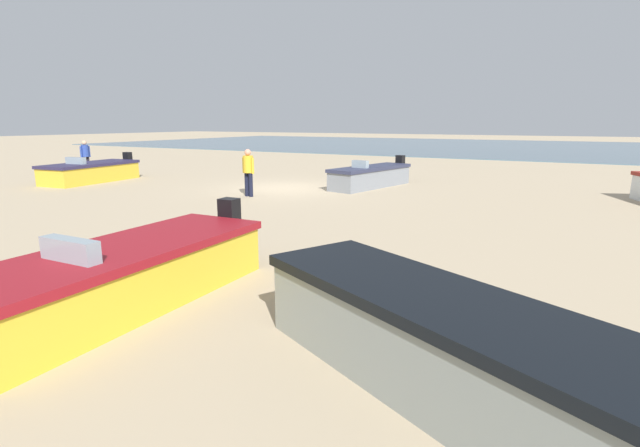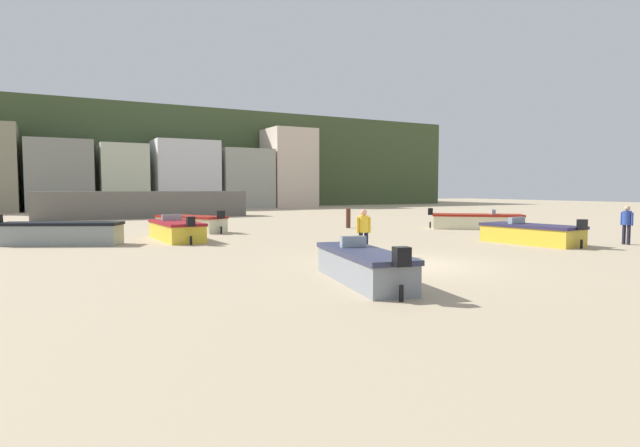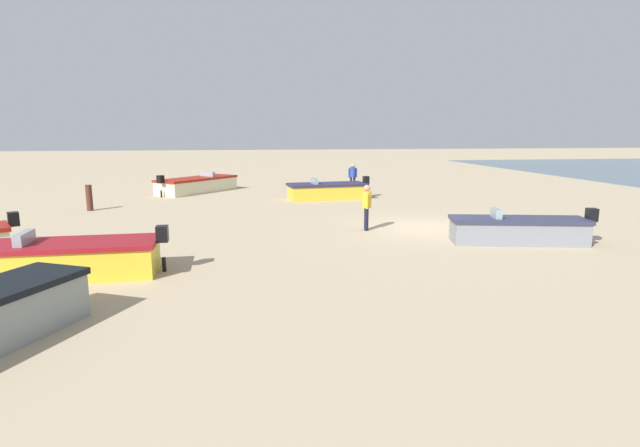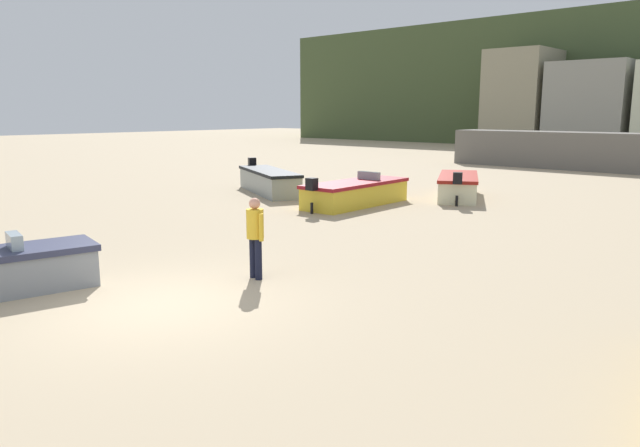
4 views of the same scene
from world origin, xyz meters
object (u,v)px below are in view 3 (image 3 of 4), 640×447
(boat_grey_2, at_px, (519,230))
(beach_walker_foreground, at_px, (353,175))
(boat_yellow_3, at_px, (327,191))
(mooring_post_near_water, at_px, (89,198))
(beach_walker_distant, at_px, (367,204))
(boat_cream_0, at_px, (197,185))
(boat_yellow_1, at_px, (62,259))

(boat_grey_2, relative_size, beach_walker_foreground, 2.76)
(boat_yellow_3, bearing_deg, mooring_post_near_water, 94.75)
(mooring_post_near_water, distance_m, beach_walker_distant, 12.70)
(boat_grey_2, distance_m, mooring_post_near_water, 17.73)
(boat_cream_0, distance_m, beach_walker_distant, 14.18)
(boat_cream_0, bearing_deg, boat_grey_2, -12.92)
(boat_yellow_1, distance_m, boat_yellow_3, 15.49)
(boat_grey_2, relative_size, beach_walker_distant, 2.76)
(boat_cream_0, height_order, mooring_post_near_water, boat_cream_0)
(boat_cream_0, xyz_separation_m, boat_grey_2, (-15.08, -11.22, -0.02))
(boat_grey_2, bearing_deg, boat_yellow_3, 32.70)
(boat_cream_0, height_order, boat_yellow_3, boat_cream_0)
(boat_cream_0, relative_size, beach_walker_distant, 3.07)
(mooring_post_near_water, bearing_deg, boat_cream_0, -33.60)
(boat_yellow_1, height_order, beach_walker_distant, beach_walker_distant)
(boat_yellow_1, xyz_separation_m, boat_yellow_3, (12.84, -8.66, -0.02))
(boat_yellow_3, height_order, beach_walker_distant, beach_walker_distant)
(mooring_post_near_water, bearing_deg, beach_walker_foreground, -67.38)
(boat_grey_2, height_order, boat_yellow_3, boat_yellow_3)
(boat_yellow_1, distance_m, boat_grey_2, 13.00)
(boat_cream_0, distance_m, boat_grey_2, 18.80)
(boat_yellow_3, bearing_deg, beach_walker_distant, 173.28)
(boat_yellow_3, height_order, mooring_post_near_water, mooring_post_near_water)
(boat_yellow_1, bearing_deg, boat_grey_2, -84.36)
(boat_yellow_3, xyz_separation_m, mooring_post_near_water, (-2.26, 11.10, 0.15))
(boat_grey_2, xyz_separation_m, boat_yellow_3, (11.15, 4.23, 0.00))
(boat_grey_2, bearing_deg, beach_walker_foreground, 20.45)
(mooring_post_near_water, xyz_separation_m, beach_walker_distant, (-6.14, -11.11, 0.38))
(boat_cream_0, distance_m, boat_yellow_1, 16.85)
(mooring_post_near_water, height_order, beach_walker_distant, beach_walker_distant)
(beach_walker_distant, bearing_deg, boat_grey_2, 66.46)
(boat_cream_0, height_order, boat_yellow_1, boat_cream_0)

